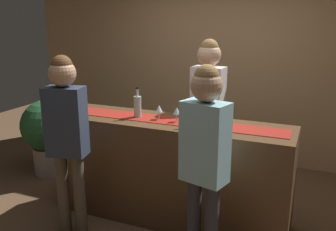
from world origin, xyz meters
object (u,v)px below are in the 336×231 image
customer_browsing (66,128)px  wine_glass_near_customer (159,109)px  potted_plant_tall (48,131)px  wine_bottle_green (198,113)px  wine_glass_far_end (177,111)px  wine_glass_mid_counter (221,116)px  bartender (208,102)px  customer_sipping (205,150)px  wine_bottle_clear (138,106)px

customer_browsing → wine_glass_near_customer: bearing=31.4°
wine_glass_near_customer → potted_plant_tall: (-1.76, 0.42, -0.56)m
wine_bottle_green → wine_glass_far_end: (-0.21, 0.01, -0.01)m
wine_glass_near_customer → wine_glass_mid_counter: same height
wine_glass_near_customer → customer_browsing: customer_browsing is taller
bartender → potted_plant_tall: (-2.07, -0.17, -0.54)m
wine_glass_mid_counter → wine_glass_far_end: size_ratio=1.00×
customer_sipping → customer_browsing: (-1.28, 0.03, 0.01)m
wine_bottle_clear → potted_plant_tall: size_ratio=0.31×
wine_bottle_clear → wine_bottle_green: same height
wine_glass_far_end → customer_browsing: (-0.81, -0.59, -0.10)m
wine_bottle_clear → wine_glass_mid_counter: bearing=-0.0°
wine_bottle_green → wine_glass_near_customer: (-0.40, 0.03, -0.01)m
wine_bottle_clear → wine_glass_near_customer: wine_bottle_clear is taller
wine_glass_mid_counter → potted_plant_tall: 2.48m
wine_glass_far_end → wine_bottle_green: bearing=-3.3°
bartender → potted_plant_tall: size_ratio=1.81×
wine_bottle_clear → customer_browsing: (-0.39, -0.60, -0.10)m
wine_glass_near_customer → bartender: 0.66m
customer_sipping → customer_browsing: bearing=-166.4°
wine_glass_mid_counter → potted_plant_tall: (-2.38, 0.42, -0.56)m
wine_bottle_clear → wine_bottle_green: (0.63, -0.03, 0.00)m
wine_bottle_green → potted_plant_tall: size_ratio=0.31×
wine_glass_far_end → bartender: bearing=78.6°
wine_bottle_green → wine_glass_near_customer: 0.40m
customer_sipping → wine_glass_mid_counter: bearing=108.7°
wine_bottle_green → potted_plant_tall: 2.28m
wine_glass_near_customer → customer_browsing: bearing=-136.1°
wine_bottle_green → customer_sipping: bearing=-66.9°
wine_bottle_clear → wine_glass_near_customer: (0.23, -0.00, -0.01)m
wine_bottle_green → wine_bottle_clear: bearing=177.7°
wine_bottle_green → customer_sipping: size_ratio=0.18×
customer_browsing → bartender: bearing=39.3°
wine_bottle_green → potted_plant_tall: wine_bottle_green is taller
wine_bottle_green → bartender: (-0.09, 0.61, -0.03)m
wine_bottle_green → wine_glass_far_end: wine_bottle_green is taller
wine_bottle_green → wine_glass_far_end: 0.21m
wine_bottle_clear → wine_glass_mid_counter: wine_bottle_clear is taller
customer_browsing → potted_plant_tall: (-1.14, 1.02, -0.47)m
wine_glass_near_customer → wine_glass_far_end: 0.19m
potted_plant_tall → wine_glass_far_end: bearing=-12.5°
bartender → customer_sipping: (0.35, -1.21, -0.08)m
wine_glass_near_customer → bartender: bartender is taller
wine_glass_mid_counter → bartender: size_ratio=0.08×
wine_glass_near_customer → potted_plant_tall: wine_glass_near_customer is taller
wine_glass_mid_counter → customer_sipping: size_ratio=0.09×
customer_browsing → potted_plant_tall: customer_browsing is taller
wine_glass_far_end → potted_plant_tall: 2.08m
wine_glass_mid_counter → wine_bottle_green: bearing=-173.4°
customer_sipping → wine_bottle_green: bearing=127.8°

